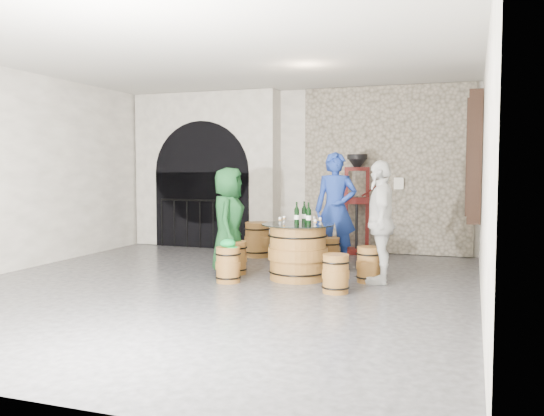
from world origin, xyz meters
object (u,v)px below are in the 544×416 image
(barrel_table, at_px, (298,252))
(corking_press, at_px, (357,196))
(wine_bottle_center, at_px, (309,216))
(barrel_stool_near_left, at_px, (228,265))
(wine_bottle_right, at_px, (304,214))
(person_blue, at_px, (336,210))
(barrel_stool_right, at_px, (369,265))
(person_green, at_px, (229,221))
(barrel_stool_left, at_px, (235,258))
(wine_bottle_left, at_px, (297,215))
(barrel_stool_far, at_px, (329,253))
(person_white, at_px, (381,222))
(barrel_stool_near_right, at_px, (336,274))
(side_barrel, at_px, (257,240))

(barrel_table, height_order, corking_press, corking_press)
(wine_bottle_center, bearing_deg, barrel_stool_near_left, -154.91)
(barrel_stool_near_left, height_order, wine_bottle_right, wine_bottle_right)
(barrel_stool_near_left, distance_m, person_blue, 2.25)
(barrel_stool_right, bearing_deg, person_green, -179.21)
(barrel_stool_left, bearing_deg, wine_bottle_left, -6.57)
(corking_press, bearing_deg, wine_bottle_center, -103.03)
(barrel_stool_far, xyz_separation_m, person_green, (-1.37, -0.92, 0.57))
(person_white, bearing_deg, barrel_stool_left, -96.99)
(person_blue, bearing_deg, barrel_stool_near_left, -132.55)
(barrel_stool_near_right, distance_m, side_barrel, 3.28)
(barrel_stool_left, relative_size, corking_press, 0.27)
(barrel_stool_left, relative_size, barrel_stool_far, 1.00)
(barrel_stool_near_left, bearing_deg, person_blue, 57.47)
(barrel_stool_right, relative_size, barrel_stool_near_right, 1.00)
(barrel_stool_near_right, relative_size, side_barrel, 0.80)
(barrel_stool_right, bearing_deg, corking_press, 104.72)
(person_white, bearing_deg, person_green, -97.30)
(barrel_stool_near_right, height_order, wine_bottle_center, wine_bottle_center)
(barrel_table, distance_m, barrel_stool_near_left, 1.05)
(barrel_table, xyz_separation_m, wine_bottle_left, (-0.01, -0.04, 0.54))
(person_blue, bearing_deg, side_barrel, 150.53)
(person_blue, distance_m, wine_bottle_left, 1.31)
(barrel_stool_near_left, relative_size, side_barrel, 0.80)
(barrel_table, distance_m, wine_bottle_center, 0.58)
(barrel_stool_near_right, distance_m, corking_press, 3.66)
(barrel_stool_left, distance_m, person_green, 0.58)
(barrel_stool_left, distance_m, barrel_stool_near_left, 0.66)
(wine_bottle_center, height_order, side_barrel, wine_bottle_center)
(barrel_stool_right, height_order, corking_press, corking_press)
(wine_bottle_right, distance_m, side_barrel, 2.23)
(barrel_stool_far, bearing_deg, wine_bottle_left, -102.45)
(barrel_table, height_order, barrel_stool_near_right, barrel_table)
(barrel_stool_near_left, height_order, side_barrel, side_barrel)
(barrel_stool_near_right, distance_m, barrel_stool_near_left, 1.62)
(wine_bottle_right, height_order, corking_press, corking_press)
(barrel_stool_far, relative_size, wine_bottle_right, 1.58)
(barrel_stool_near_left, height_order, person_blue, person_blue)
(barrel_table, distance_m, person_green, 1.23)
(person_blue, height_order, wine_bottle_center, person_blue)
(barrel_stool_near_right, bearing_deg, wine_bottle_center, 130.07)
(barrel_stool_near_right, distance_m, wine_bottle_left, 1.24)
(barrel_table, bearing_deg, person_white, 6.76)
(barrel_stool_right, xyz_separation_m, wine_bottle_center, (-0.85, -0.19, 0.70))
(barrel_stool_left, xyz_separation_m, corking_press, (1.36, 2.72, 0.85))
(barrel_stool_near_left, xyz_separation_m, person_blue, (1.15, 1.80, 0.70))
(barrel_stool_near_left, bearing_deg, corking_press, 70.33)
(wine_bottle_right, bearing_deg, barrel_table, -104.84)
(barrel_stool_right, bearing_deg, barrel_table, -173.24)
(person_white, bearing_deg, wine_bottle_right, -100.05)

